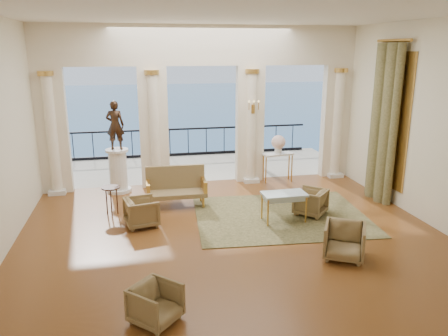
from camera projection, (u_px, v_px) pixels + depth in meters
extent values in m
plane|color=#4E280A|center=(232.00, 234.00, 9.38)|extent=(9.00, 9.00, 0.00)
plane|color=white|center=(310.00, 194.00, 5.01)|extent=(9.00, 0.00, 9.00)
plane|color=white|center=(430.00, 124.00, 9.67)|extent=(0.00, 8.00, 8.00)
plane|color=white|center=(233.00, 13.00, 8.19)|extent=(9.00, 9.00, 0.00)
cube|color=beige|center=(202.00, 45.00, 11.97)|extent=(9.00, 0.30, 1.10)
cube|color=beige|center=(53.00, 132.00, 11.76)|extent=(0.80, 0.30, 3.40)
cylinder|color=beige|center=(52.00, 136.00, 11.62)|extent=(0.28, 0.28, 3.20)
cylinder|color=gold|center=(45.00, 73.00, 11.18)|extent=(0.40, 0.40, 0.12)
cube|color=silver|center=(58.00, 191.00, 12.03)|extent=(0.45, 0.45, 0.12)
cube|color=beige|center=(154.00, 128.00, 12.29)|extent=(0.80, 0.30, 3.40)
cylinder|color=beige|center=(154.00, 133.00, 12.15)|extent=(0.28, 0.28, 3.20)
cylinder|color=gold|center=(152.00, 72.00, 11.71)|extent=(0.40, 0.40, 0.12)
cube|color=silver|center=(157.00, 185.00, 12.56)|extent=(0.45, 0.45, 0.12)
cube|color=beige|center=(250.00, 125.00, 12.84)|extent=(0.80, 0.30, 3.40)
cylinder|color=beige|center=(251.00, 129.00, 12.70)|extent=(0.28, 0.28, 3.20)
cylinder|color=gold|center=(252.00, 71.00, 12.26)|extent=(0.40, 0.40, 0.12)
cube|color=silver|center=(251.00, 180.00, 13.11)|extent=(0.45, 0.45, 0.12)
cube|color=beige|center=(335.00, 122.00, 13.37)|extent=(0.80, 0.30, 3.40)
cylinder|color=beige|center=(337.00, 126.00, 13.23)|extent=(0.28, 0.28, 3.20)
cylinder|color=gold|center=(341.00, 70.00, 12.79)|extent=(0.40, 0.40, 0.12)
cube|color=silver|center=(334.00, 174.00, 13.64)|extent=(0.45, 0.45, 0.12)
cube|color=#AEA38F|center=(195.00, 167.00, 14.87)|extent=(10.00, 3.60, 0.10)
cube|color=black|center=(188.00, 129.00, 16.10)|extent=(9.00, 0.06, 0.06)
cube|color=black|center=(189.00, 154.00, 16.36)|extent=(9.00, 0.06, 0.10)
cylinder|color=black|center=(188.00, 142.00, 16.24)|extent=(0.03, 0.03, 1.00)
cylinder|color=black|center=(73.00, 147.00, 15.43)|extent=(0.03, 0.03, 1.00)
cylinder|color=black|center=(293.00, 138.00, 17.04)|extent=(0.03, 0.03, 1.00)
cylinder|color=#4C3823|center=(246.00, 100.00, 15.45)|extent=(0.20, 0.20, 4.20)
plane|color=#275C8D|center=(146.00, 114.00, 67.62)|extent=(160.00, 160.00, 0.00)
cylinder|color=brown|center=(394.00, 127.00, 10.69)|extent=(0.26, 0.26, 4.00)
cylinder|color=brown|center=(382.00, 124.00, 11.11)|extent=(0.32, 0.32, 4.00)
cylinder|color=brown|center=(375.00, 121.00, 11.54)|extent=(0.26, 0.26, 4.00)
cylinder|color=gold|center=(394.00, 41.00, 10.58)|extent=(0.08, 1.40, 0.08)
cube|color=gold|center=(390.00, 120.00, 11.12)|extent=(0.04, 1.60, 3.40)
cube|color=gold|center=(253.00, 109.00, 12.41)|extent=(0.10, 0.04, 0.25)
cylinder|color=gold|center=(249.00, 106.00, 12.28)|extent=(0.02, 0.02, 0.22)
cylinder|color=gold|center=(254.00, 106.00, 12.31)|extent=(0.02, 0.02, 0.22)
cylinder|color=gold|center=(259.00, 106.00, 12.33)|extent=(0.02, 0.02, 0.22)
cube|color=#2A3016|center=(281.00, 216.00, 10.40)|extent=(4.23, 3.41, 0.02)
imported|color=#4E3A22|center=(156.00, 302.00, 6.30)|extent=(0.85, 0.85, 0.64)
imported|color=#4E3A22|center=(344.00, 240.00, 8.24)|extent=(0.97, 0.96, 0.75)
imported|color=#4E3A22|center=(310.00, 201.00, 10.43)|extent=(0.93, 0.93, 0.70)
imported|color=#4E3A22|center=(142.00, 211.00, 9.76)|extent=(0.77, 0.81, 0.71)
cube|color=#4E3A22|center=(177.00, 194.00, 10.98)|extent=(1.51, 0.64, 0.11)
cube|color=#4E3A22|center=(175.00, 177.00, 11.15)|extent=(1.50, 0.12, 0.61)
cube|color=gold|center=(148.00, 188.00, 10.80)|extent=(0.10, 0.61, 0.29)
cube|color=gold|center=(204.00, 185.00, 11.05)|extent=(0.10, 0.61, 0.29)
cylinder|color=gold|center=(151.00, 206.00, 10.68)|extent=(0.06, 0.06, 0.28)
cylinder|color=gold|center=(203.00, 203.00, 10.91)|extent=(0.06, 0.06, 0.28)
cylinder|color=gold|center=(151.00, 199.00, 11.14)|extent=(0.06, 0.06, 0.28)
cylinder|color=gold|center=(201.00, 196.00, 11.37)|extent=(0.06, 0.06, 0.28)
cube|color=#A9C8D4|center=(284.00, 194.00, 9.93)|extent=(1.00, 0.56, 0.05)
cylinder|color=gold|center=(268.00, 213.00, 9.72)|extent=(0.04, 0.04, 0.64)
cylinder|color=gold|center=(306.00, 210.00, 9.91)|extent=(0.04, 0.04, 0.64)
cylinder|color=gold|center=(262.00, 206.00, 10.14)|extent=(0.04, 0.04, 0.64)
cylinder|color=gold|center=(298.00, 203.00, 10.33)|extent=(0.04, 0.04, 0.64)
cylinder|color=silver|center=(119.00, 190.00, 12.20)|extent=(0.66, 0.66, 0.09)
cylinder|color=silver|center=(118.00, 171.00, 12.05)|extent=(0.49, 0.49, 1.06)
cylinder|color=silver|center=(117.00, 150.00, 11.89)|extent=(0.62, 0.62, 0.07)
imported|color=#322116|center=(115.00, 125.00, 11.71)|extent=(0.53, 0.40, 1.32)
cube|color=silver|center=(278.00, 154.00, 12.95)|extent=(0.95, 0.50, 0.05)
cylinder|color=gold|center=(267.00, 171.00, 12.80)|extent=(0.04, 0.04, 0.81)
cylinder|color=gold|center=(291.00, 168.00, 13.09)|extent=(0.04, 0.04, 0.81)
cylinder|color=gold|center=(264.00, 168.00, 13.03)|extent=(0.04, 0.04, 0.81)
cylinder|color=gold|center=(287.00, 166.00, 13.31)|extent=(0.04, 0.04, 0.81)
cylinder|color=silver|center=(278.00, 149.00, 12.90)|extent=(0.21, 0.21, 0.26)
sphere|color=#EEA9A7|center=(278.00, 142.00, 12.85)|extent=(0.41, 0.41, 0.41)
cylinder|color=black|center=(111.00, 188.00, 10.28)|extent=(0.44, 0.44, 0.03)
cylinder|color=black|center=(117.00, 201.00, 10.46)|extent=(0.03, 0.03, 0.68)
cylinder|color=black|center=(107.00, 201.00, 10.42)|extent=(0.03, 0.03, 0.68)
cylinder|color=black|center=(111.00, 204.00, 10.25)|extent=(0.03, 0.03, 0.68)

